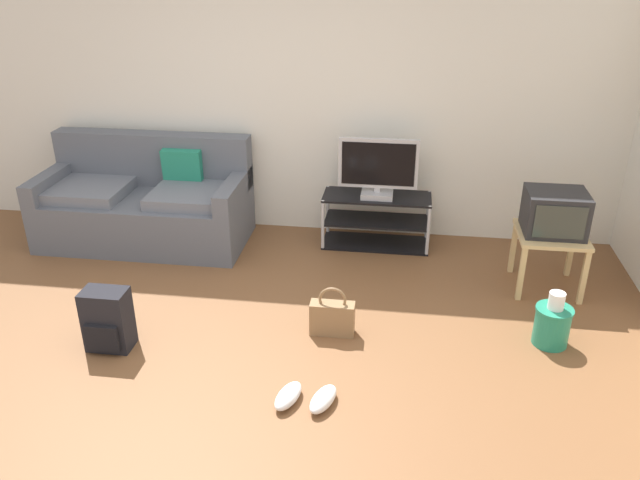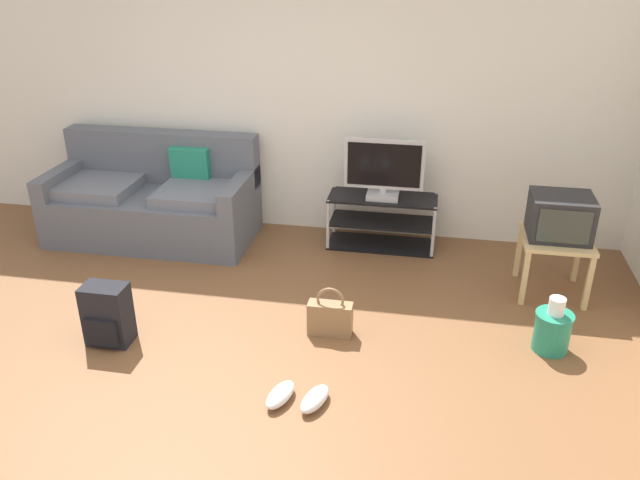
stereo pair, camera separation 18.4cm
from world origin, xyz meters
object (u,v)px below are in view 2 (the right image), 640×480
(handbag, at_px, (330,317))
(sneakers_pair, at_px, (297,397))
(cleaning_bucket, at_px, (553,329))
(couch, at_px, (155,201))
(tv_stand, at_px, (382,221))
(crt_tv, at_px, (560,217))
(backpack, at_px, (107,315))
(flat_tv, at_px, (384,170))
(side_table, at_px, (555,246))

(handbag, height_order, sneakers_pair, handbag)
(handbag, relative_size, cleaning_bucket, 0.93)
(couch, height_order, tv_stand, couch)
(couch, bearing_deg, crt_tv, -7.04)
(backpack, relative_size, handbag, 1.17)
(couch, relative_size, cleaning_bucket, 4.59)
(flat_tv, height_order, side_table, flat_tv)
(couch, bearing_deg, sneakers_pair, -49.47)
(crt_tv, xyz_separation_m, sneakers_pair, (-1.67, -1.69, -0.60))
(tv_stand, xyz_separation_m, backpack, (-1.70, -1.87, -0.02))
(backpack, height_order, sneakers_pair, backpack)
(couch, bearing_deg, tv_stand, 4.36)
(sneakers_pair, bearing_deg, cleaning_bucket, 28.62)
(handbag, bearing_deg, cleaning_bucket, 3.20)
(backpack, distance_m, cleaning_bucket, 3.02)
(side_table, bearing_deg, tv_stand, 156.42)
(side_table, height_order, crt_tv, crt_tv)
(crt_tv, xyz_separation_m, backpack, (-3.08, -1.28, -0.43))
(crt_tv, relative_size, sneakers_pair, 1.10)
(couch, distance_m, tv_stand, 2.10)
(flat_tv, bearing_deg, sneakers_pair, -97.16)
(crt_tv, height_order, cleaning_bucket, crt_tv)
(crt_tv, height_order, sneakers_pair, crt_tv)
(backpack, bearing_deg, crt_tv, 47.43)
(sneakers_pair, bearing_deg, crt_tv, 45.28)
(flat_tv, relative_size, side_table, 1.33)
(cleaning_bucket, bearing_deg, couch, 159.59)
(handbag, bearing_deg, couch, 144.42)
(crt_tv, bearing_deg, flat_tv, 157.77)
(side_table, xyz_separation_m, cleaning_bucket, (-0.10, -0.81, -0.23))
(backpack, bearing_deg, side_table, 47.17)
(couch, xyz_separation_m, tv_stand, (2.09, 0.16, -0.11))
(flat_tv, relative_size, cleaning_bucket, 1.72)
(flat_tv, bearing_deg, couch, -176.25)
(side_table, xyz_separation_m, sneakers_pair, (-1.67, -1.67, -0.35))
(cleaning_bucket, bearing_deg, tv_stand, 132.27)
(side_table, relative_size, cleaning_bucket, 1.29)
(couch, xyz_separation_m, flat_tv, (2.09, 0.14, 0.39))
(cleaning_bucket, height_order, sneakers_pair, cleaning_bucket)
(flat_tv, distance_m, side_table, 1.54)
(backpack, relative_size, cleaning_bucket, 1.09)
(couch, distance_m, sneakers_pair, 2.80)
(couch, height_order, cleaning_bucket, couch)
(couch, height_order, handbag, couch)
(side_table, bearing_deg, flat_tv, 157.20)
(sneakers_pair, bearing_deg, backpack, 164.11)
(handbag, bearing_deg, crt_tv, 29.65)
(couch, height_order, backpack, couch)
(side_table, distance_m, backpack, 3.34)
(backpack, relative_size, sneakers_pair, 1.06)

